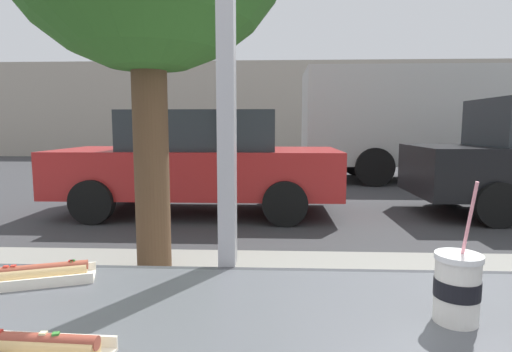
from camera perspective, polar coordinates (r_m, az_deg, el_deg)
ground_plane at (r=9.26m, az=1.67°, el=-1.85°), size 60.00×60.00×0.00m
sidewalk_strip at (r=3.07m, az=-0.35°, el=-18.97°), size 16.00×2.80×0.13m
building_facade_far at (r=19.40m, az=2.18°, el=9.00°), size 28.00×1.20×4.26m
soda_cup_right at (r=1.01m, az=25.72°, el=-13.44°), size 0.10×0.10×0.31m
hotdog_tray_near at (r=0.89m, az=-27.57°, el=-20.10°), size 0.26×0.11×0.05m
hotdog_tray_far at (r=1.28m, az=-27.04°, el=-11.81°), size 0.28×0.18×0.05m
parked_car_red at (r=6.80m, az=-7.70°, el=2.04°), size 4.45×1.96×1.63m
box_truck at (r=11.55m, az=22.58°, el=7.04°), size 6.55×2.44×2.80m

